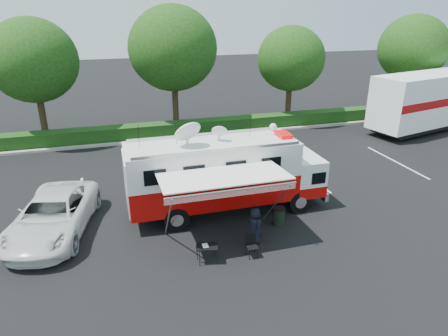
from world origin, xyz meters
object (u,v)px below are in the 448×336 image
at_px(white_suv, 56,232).
at_px(trash_bin, 279,216).
at_px(command_truck, 226,174).
at_px(semi_trailer, 445,98).
at_px(folding_table, 207,247).

distance_m(white_suv, trash_bin, 9.31).
bearing_deg(command_truck, white_suv, 178.70).
relative_size(command_truck, semi_trailer, 0.63).
distance_m(command_truck, trash_bin, 2.95).
bearing_deg(white_suv, trash_bin, 0.67).
distance_m(folding_table, semi_trailer, 24.77).
relative_size(white_suv, trash_bin, 7.42).
bearing_deg(folding_table, semi_trailer, 29.08).
height_order(command_truck, white_suv, command_truck).
bearing_deg(white_suv, command_truck, 11.71).
xyz_separation_m(white_suv, semi_trailer, (27.09, 8.30, 2.22)).
bearing_deg(command_truck, folding_table, -116.41).
height_order(white_suv, trash_bin, white_suv).
xyz_separation_m(folding_table, semi_trailer, (21.61, 12.02, 1.61)).
xyz_separation_m(white_suv, folding_table, (5.49, -3.71, 0.61)).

